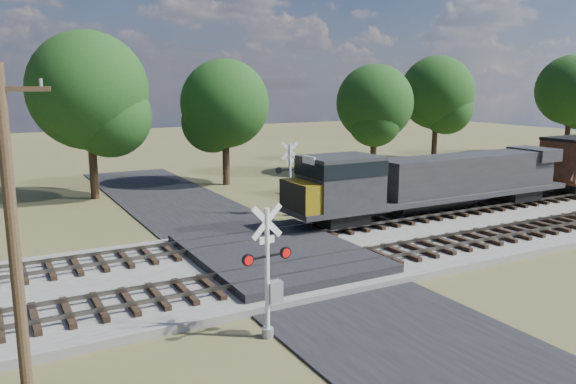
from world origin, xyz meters
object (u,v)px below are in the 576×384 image
crossing_signal_near (270,283)px  utility_pole (13,242)px  crossing_signal_far (289,185)px  equipment_shed (344,177)px

crossing_signal_near → utility_pole: size_ratio=0.52×
crossing_signal_far → crossing_signal_near: bearing=66.0°
crossing_signal_near → equipment_shed: size_ratio=0.97×
crossing_signal_far → equipment_shed: 7.52m
crossing_signal_near → equipment_shed: bearing=45.0°
crossing_signal_near → equipment_shed: 23.31m
crossing_signal_near → equipment_shed: (14.93, 17.89, -0.45)m
equipment_shed → crossing_signal_near: bearing=-139.3°
crossing_signal_near → crossing_signal_far: bearing=54.1°
crossing_signal_far → utility_pole: (-15.39, -15.44, 2.48)m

